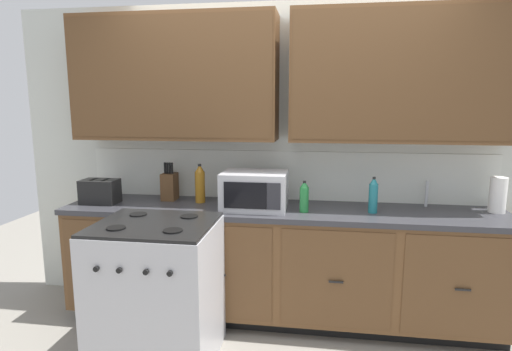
{
  "coord_description": "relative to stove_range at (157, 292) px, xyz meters",
  "views": [
    {
      "loc": [
        0.27,
        -2.77,
        1.69
      ],
      "look_at": [
        -0.19,
        0.27,
        1.16
      ],
      "focal_mm": 29.2,
      "sensor_mm": 36.0,
      "label": 1
    }
  ],
  "objects": [
    {
      "name": "bottle_green",
      "position": [
        0.93,
        0.54,
        0.55
      ],
      "size": [
        0.07,
        0.07,
        0.23
      ],
      "color": "#237A38",
      "rests_on": "counter_run"
    },
    {
      "name": "toaster",
      "position": [
        -0.68,
        0.57,
        0.53
      ],
      "size": [
        0.28,
        0.18,
        0.19
      ],
      "color": "black",
      "rests_on": "counter_run"
    },
    {
      "name": "bottle_teal",
      "position": [
        1.42,
        0.59,
        0.57
      ],
      "size": [
        0.06,
        0.06,
        0.26
      ],
      "color": "#1E707A",
      "rests_on": "counter_run"
    },
    {
      "name": "stove_range",
      "position": [
        0.0,
        0.0,
        0.0
      ],
      "size": [
        0.76,
        0.68,
        0.95
      ],
      "color": "#B7B7BC",
      "rests_on": "ground_plane"
    },
    {
      "name": "sink_faucet",
      "position": [
        1.85,
        0.84,
        0.54
      ],
      "size": [
        0.02,
        0.02,
        0.2
      ],
      "primitive_type": "cylinder",
      "color": "#B2B5BA",
      "rests_on": "counter_run"
    },
    {
      "name": "bottle_amber",
      "position": [
        0.1,
        0.72,
        0.59
      ],
      "size": [
        0.08,
        0.08,
        0.31
      ],
      "color": "#9E6619",
      "rests_on": "counter_run"
    },
    {
      "name": "paper_towel_roll",
      "position": [
        2.32,
        0.73,
        0.57
      ],
      "size": [
        0.12,
        0.12,
        0.26
      ],
      "primitive_type": "cylinder",
      "color": "white",
      "rests_on": "counter_run"
    },
    {
      "name": "microwave",
      "position": [
        0.56,
        0.58,
        0.58
      ],
      "size": [
        0.48,
        0.37,
        0.28
      ],
      "color": "#B7B7BC",
      "rests_on": "counter_run"
    },
    {
      "name": "ground_plane",
      "position": [
        0.75,
        0.33,
        -0.47
      ],
      "size": [
        8.25,
        8.25,
        0.0
      ],
      "primitive_type": "plane",
      "color": "gray"
    },
    {
      "name": "counter_run",
      "position": [
        0.76,
        0.63,
        -0.0
      ],
      "size": [
        3.33,
        0.64,
        0.91
      ],
      "color": "black",
      "rests_on": "ground_plane"
    },
    {
      "name": "wall_unit",
      "position": [
        0.76,
        0.83,
        1.19
      ],
      "size": [
        4.5,
        0.4,
        2.47
      ],
      "color": "silver",
      "rests_on": "ground_plane"
    },
    {
      "name": "knife_block",
      "position": [
        -0.18,
        0.77,
        0.55
      ],
      "size": [
        0.11,
        0.14,
        0.31
      ],
      "color": "#52361E",
      "rests_on": "counter_run"
    }
  ]
}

